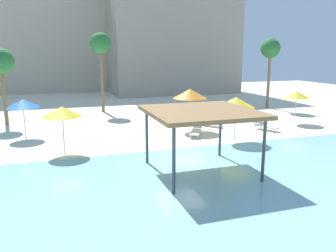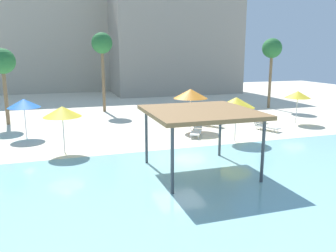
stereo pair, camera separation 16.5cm
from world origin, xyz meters
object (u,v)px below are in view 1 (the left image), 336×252
object	(u,v)px
lounge_chair_3	(256,117)
beach_umbrella_yellow_4	(62,112)
beach_umbrella_yellow_0	(297,94)
beach_umbrella_orange_6	(190,94)
lounge_chair_0	(210,122)
beach_umbrella_yellow_2	(236,102)
palm_tree_3	(270,50)
beach_umbrella_blue_5	(23,103)
lounge_chair_1	(265,125)
lounge_chair_2	(196,131)
palm_tree_1	(101,45)
palm_tree_2	(1,63)
shade_pavilion	(201,114)

from	to	relation	value
lounge_chair_3	beach_umbrella_yellow_4	bearing A→B (deg)	-76.20
beach_umbrella_yellow_0	beach_umbrella_orange_6	size ratio (longest dim) A/B	0.86
beach_umbrella_orange_6	lounge_chair_0	xyz separation A→B (m)	(1.92, 0.68, -2.28)
beach_umbrella_yellow_4	lounge_chair_3	size ratio (longest dim) A/B	1.36
lounge_chair_3	beach_umbrella_yellow_2	bearing A→B (deg)	-45.89
beach_umbrella_yellow_4	palm_tree_3	distance (m)	22.60
beach_umbrella_yellow_2	beach_umbrella_blue_5	distance (m)	13.55
lounge_chair_1	lounge_chair_2	size ratio (longest dim) A/B	1.02
beach_umbrella_blue_5	lounge_chair_1	xyz separation A→B (m)	(16.21, -2.91, -1.94)
beach_umbrella_blue_5	lounge_chair_3	world-z (taller)	beach_umbrella_blue_5
beach_umbrella_orange_6	lounge_chair_0	distance (m)	3.06
lounge_chair_3	palm_tree_1	bearing A→B (deg)	-130.13
beach_umbrella_blue_5	beach_umbrella_orange_6	distance (m)	11.14
beach_umbrella_yellow_0	palm_tree_1	size ratio (longest dim) A/B	0.35
lounge_chair_1	lounge_chair_3	distance (m)	3.21
beach_umbrella_yellow_2	beach_umbrella_yellow_4	xyz separation A→B (m)	(-10.27, 0.66, -0.14)
beach_umbrella_blue_5	lounge_chair_1	size ratio (longest dim) A/B	1.29
palm_tree_2	palm_tree_3	size ratio (longest dim) A/B	0.85
beach_umbrella_yellow_4	shade_pavilion	bearing A→B (deg)	-41.84
beach_umbrella_yellow_2	lounge_chair_1	bearing A→B (deg)	30.64
beach_umbrella_blue_5	beach_umbrella_orange_6	world-z (taller)	beach_umbrella_orange_6
beach_umbrella_blue_5	palm_tree_2	xyz separation A→B (m)	(-1.66, 4.86, 2.44)
shade_pavilion	lounge_chair_3	world-z (taller)	shade_pavilion
beach_umbrella_yellow_4	lounge_chair_0	size ratio (longest dim) A/B	1.36
shade_pavilion	palm_tree_2	bearing A→B (deg)	124.10
lounge_chair_2	palm_tree_3	xyz separation A→B (m)	(11.40, 8.61, 5.35)
beach_umbrella_yellow_2	lounge_chair_2	world-z (taller)	beach_umbrella_yellow_2
lounge_chair_1	palm_tree_3	xyz separation A→B (m)	(6.03, 8.59, 5.35)
palm_tree_3	beach_umbrella_yellow_0	bearing A→B (deg)	-108.01
beach_umbrella_yellow_4	lounge_chair_1	world-z (taller)	beach_umbrella_yellow_4
beach_umbrella_yellow_4	lounge_chair_2	size ratio (longest dim) A/B	1.34
lounge_chair_3	lounge_chair_1	bearing A→B (deg)	-24.27
beach_umbrella_blue_5	beach_umbrella_yellow_0	bearing A→B (deg)	-4.39
beach_umbrella_yellow_2	beach_umbrella_blue_5	world-z (taller)	beach_umbrella_yellow_2
palm_tree_1	beach_umbrella_yellow_2	bearing A→B (deg)	-65.17
lounge_chair_2	palm_tree_2	xyz separation A→B (m)	(-12.50, 7.80, 4.38)
beach_umbrella_yellow_4	lounge_chair_0	distance (m)	11.56
beach_umbrella_orange_6	palm_tree_3	xyz separation A→B (m)	(11.16, 6.85, 3.06)
beach_umbrella_yellow_2	beach_umbrella_orange_6	size ratio (longest dim) A/B	0.94
beach_umbrella_orange_6	lounge_chair_2	world-z (taller)	beach_umbrella_orange_6
beach_umbrella_yellow_0	palm_tree_1	xyz separation A→B (m)	(-13.65, 10.11, 3.82)
lounge_chair_1	palm_tree_3	world-z (taller)	palm_tree_3
beach_umbrella_orange_6	beach_umbrella_yellow_2	bearing A→B (deg)	-69.06
lounge_chair_1	palm_tree_3	bearing A→B (deg)	122.29
beach_umbrella_yellow_0	palm_tree_2	bearing A→B (deg)	163.50
lounge_chair_3	palm_tree_2	distance (m)	20.12
palm_tree_1	beach_umbrella_orange_6	bearing A→B (deg)	-63.68
beach_umbrella_yellow_0	lounge_chair_2	xyz separation A→B (m)	(-9.06, -1.41, -1.93)
beach_umbrella_yellow_0	palm_tree_3	bearing A→B (deg)	71.99
shade_pavilion	lounge_chair_3	bearing A→B (deg)	46.70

